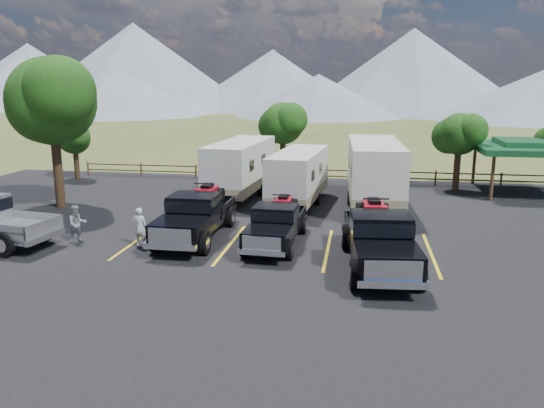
% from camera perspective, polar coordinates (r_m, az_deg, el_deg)
% --- Properties ---
extents(ground, '(320.00, 320.00, 0.00)m').
position_cam_1_polar(ground, '(17.84, -1.29, -8.55)').
color(ground, '#445423').
rests_on(ground, ground).
extents(asphalt_lot, '(44.00, 34.00, 0.04)m').
position_cam_1_polar(asphalt_lot, '(20.61, 0.26, -5.47)').
color(asphalt_lot, black).
rests_on(asphalt_lot, ground).
extents(stall_lines, '(12.12, 5.50, 0.01)m').
position_cam_1_polar(stall_lines, '(21.54, 0.69, -4.58)').
color(stall_lines, yellow).
rests_on(stall_lines, asphalt_lot).
extents(tree_big_nw, '(5.54, 5.18, 7.84)m').
position_cam_1_polar(tree_big_nw, '(29.78, -22.67, 10.19)').
color(tree_big_nw, black).
rests_on(tree_big_nw, ground).
extents(tree_ne_a, '(3.11, 2.92, 4.76)m').
position_cam_1_polar(tree_ne_a, '(33.97, 19.47, 7.09)').
color(tree_ne_a, black).
rests_on(tree_ne_a, ground).
extents(tree_north, '(3.46, 3.24, 5.25)m').
position_cam_1_polar(tree_north, '(35.79, 1.15, 8.65)').
color(tree_north, black).
rests_on(tree_north, ground).
extents(tree_nw_small, '(2.59, 2.43, 3.85)m').
position_cam_1_polar(tree_nw_small, '(38.59, -20.50, 6.59)').
color(tree_nw_small, black).
rests_on(tree_nw_small, ground).
extents(rail_fence, '(36.12, 0.12, 1.00)m').
position_cam_1_polar(rail_fence, '(35.32, 7.49, 3.20)').
color(rail_fence, '#523623').
rests_on(rail_fence, ground).
extents(pavilion, '(6.20, 6.20, 3.22)m').
position_cam_1_polar(pavilion, '(34.94, 25.93, 5.52)').
color(pavilion, '#523623').
rests_on(pavilion, ground).
extents(mountain_range, '(209.00, 71.00, 20.00)m').
position_cam_1_polar(mountain_range, '(122.75, 4.51, 13.59)').
color(mountain_range, slate).
rests_on(mountain_range, ground).
extents(rig_left, '(2.28, 6.41, 2.14)m').
position_cam_1_polar(rig_left, '(22.75, -8.16, -1.07)').
color(rig_left, black).
rests_on(rig_left, asphalt_lot).
extents(rig_center, '(2.14, 5.60, 1.85)m').
position_cam_1_polar(rig_center, '(21.68, 0.50, -2.02)').
color(rig_center, black).
rests_on(rig_center, asphalt_lot).
extents(rig_right, '(2.85, 6.85, 2.23)m').
position_cam_1_polar(rig_right, '(19.41, 11.44, -3.53)').
color(rig_right, black).
rests_on(rig_right, asphalt_lot).
extents(trailer_left, '(2.87, 9.20, 3.19)m').
position_cam_1_polar(trailer_left, '(30.70, -3.41, 3.91)').
color(trailer_left, silver).
rests_on(trailer_left, asphalt_lot).
extents(trailer_center, '(2.77, 8.41, 2.91)m').
position_cam_1_polar(trailer_center, '(28.49, 2.88, 2.90)').
color(trailer_center, silver).
rests_on(trailer_center, asphalt_lot).
extents(trailer_right, '(2.97, 9.98, 3.46)m').
position_cam_1_polar(trailer_right, '(28.53, 10.93, 3.29)').
color(trailer_right, silver).
rests_on(trailer_right, asphalt_lot).
extents(person_a, '(0.59, 0.39, 1.60)m').
position_cam_1_polar(person_a, '(22.02, -14.02, -2.42)').
color(person_a, silver).
rests_on(person_a, asphalt_lot).
extents(person_b, '(0.96, 0.95, 1.57)m').
position_cam_1_polar(person_b, '(23.34, -20.21, -2.02)').
color(person_b, gray).
rests_on(person_b, asphalt_lot).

